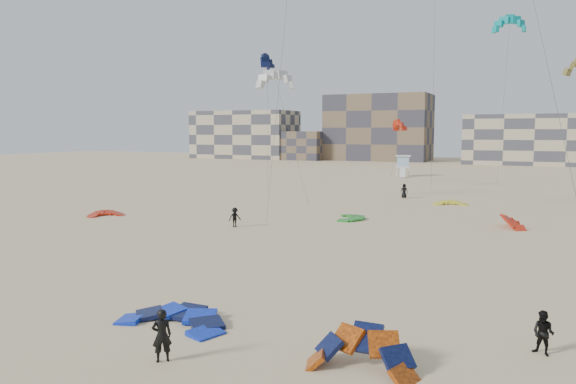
% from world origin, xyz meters
% --- Properties ---
extents(ground, '(320.00, 320.00, 0.00)m').
position_xyz_m(ground, '(0.00, 0.00, 0.00)').
color(ground, '#D3BA8D').
rests_on(ground, ground).
extents(kite_ground_blue, '(4.43, 4.66, 1.38)m').
position_xyz_m(kite_ground_blue, '(-0.93, -0.10, 0.00)').
color(kite_ground_blue, '#1929ED').
rests_on(kite_ground_blue, ground).
extents(kite_ground_orange, '(3.53, 3.59, 3.52)m').
position_xyz_m(kite_ground_orange, '(7.42, -1.21, 0.00)').
color(kite_ground_orange, '#E6590B').
rests_on(kite_ground_orange, ground).
extents(kite_ground_red, '(4.56, 4.53, 1.56)m').
position_xyz_m(kite_ground_red, '(-24.71, 21.77, 0.00)').
color(kite_ground_red, red).
rests_on(kite_ground_red, ground).
extents(kite_ground_green, '(4.52, 4.35, 0.63)m').
position_xyz_m(kite_ground_green, '(-3.27, 29.59, 0.00)').
color(kite_ground_green, '#288E2D').
rests_on(kite_ground_green, ground).
extents(kite_ground_red_far, '(3.89, 3.76, 3.07)m').
position_xyz_m(kite_ground_red_far, '(10.43, 30.86, 0.00)').
color(kite_ground_red_far, red).
rests_on(kite_ground_red_far, ground).
extents(kite_ground_yellow, '(4.33, 4.46, 1.40)m').
position_xyz_m(kite_ground_yellow, '(3.47, 43.63, 0.00)').
color(kite_ground_yellow, yellow).
rests_on(kite_ground_yellow, ground).
extents(kitesurfer_main, '(0.79, 0.79, 1.85)m').
position_xyz_m(kitesurfer_main, '(0.98, -3.38, 0.93)').
color(kitesurfer_main, black).
rests_on(kitesurfer_main, ground).
extents(kitesurfer_b, '(0.95, 0.86, 1.59)m').
position_xyz_m(kitesurfer_b, '(12.86, 2.72, 0.80)').
color(kitesurfer_b, black).
rests_on(kitesurfer_b, ground).
extents(kitesurfer_c, '(1.12, 1.20, 1.63)m').
position_xyz_m(kitesurfer_c, '(-10.57, 21.49, 0.81)').
color(kitesurfer_c, black).
rests_on(kitesurfer_c, ground).
extents(kitesurfer_e, '(0.95, 0.74, 1.71)m').
position_xyz_m(kitesurfer_e, '(-2.56, 47.74, 0.86)').
color(kitesurfer_e, black).
rests_on(kitesurfer_e, ground).
extents(kite_fly_grey, '(10.15, 10.85, 13.90)m').
position_xyz_m(kite_fly_grey, '(-14.50, 37.38, 13.39)').
color(kite_fly_grey, white).
rests_on(kite_fly_grey, ground).
extents(kite_fly_navy, '(6.47, 10.50, 17.54)m').
position_xyz_m(kite_fly_navy, '(-22.42, 50.96, 17.20)').
color(kite_fly_navy, '#0E1842').
rests_on(kite_fly_navy, ground).
extents(kite_fly_teal_b, '(4.57, 4.37, 20.88)m').
position_xyz_m(kite_fly_teal_b, '(7.90, 56.68, 20.78)').
color(kite_fly_teal_b, '#09AFA0').
rests_on(kite_fly_teal_b, ground).
extents(kite_fly_red, '(4.27, 4.25, 8.85)m').
position_xyz_m(kite_fly_red, '(-5.98, 58.81, 8.63)').
color(kite_fly_red, red).
rests_on(kite_fly_red, ground).
extents(lifeguard_tower_far, '(3.13, 5.37, 3.72)m').
position_xyz_m(lifeguard_tower_far, '(-10.39, 80.40, 1.85)').
color(lifeguard_tower_far, white).
rests_on(lifeguard_tower_far, ground).
extents(condo_west_a, '(30.00, 15.00, 14.00)m').
position_xyz_m(condo_west_a, '(-70.00, 130.00, 7.00)').
color(condo_west_a, tan).
rests_on(condo_west_a, ground).
extents(condo_west_b, '(28.00, 14.00, 18.00)m').
position_xyz_m(condo_west_b, '(-30.00, 134.00, 9.00)').
color(condo_west_b, brown).
rests_on(condo_west_b, ground).
extents(condo_mid, '(32.00, 16.00, 12.00)m').
position_xyz_m(condo_mid, '(10.00, 130.00, 6.00)').
color(condo_mid, tan).
rests_on(condo_mid, ground).
extents(condo_fill_left, '(12.00, 10.00, 8.00)m').
position_xyz_m(condo_fill_left, '(-50.00, 128.00, 4.00)').
color(condo_fill_left, brown).
rests_on(condo_fill_left, ground).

